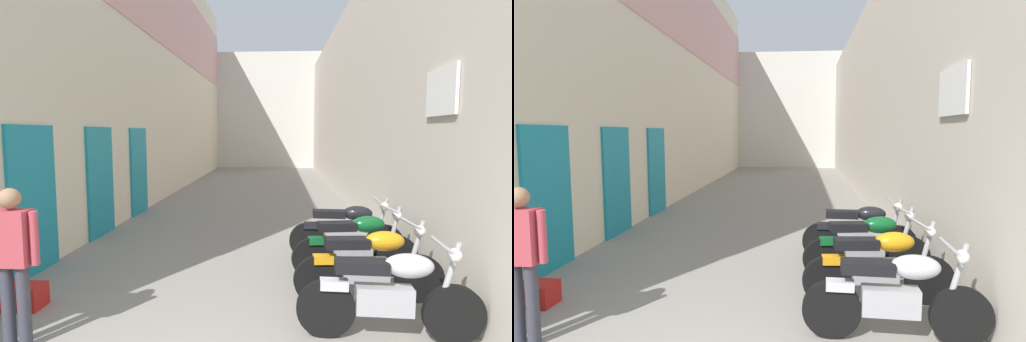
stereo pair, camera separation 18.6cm
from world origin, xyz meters
The scene contains 10 objects.
ground_plane centered at (0.00, 8.62, 0.00)m, with size 37.23×37.23×0.00m, color gray.
building_left centered at (-3.03, 10.57, 4.31)m, with size 0.45×21.23×8.56m.
building_right centered at (3.04, 10.61, 2.98)m, with size 0.45×21.23×5.96m.
building_far_end centered at (0.00, 22.23, 3.38)m, with size 8.68×2.00×6.76m, color beige.
motorcycle_nearest centered at (1.90, 1.75, 0.50)m, with size 1.85×0.58×1.04m.
motorcycle_second centered at (1.90, 2.62, 0.50)m, with size 1.85×0.58×1.04m.
motorcycle_third centered at (1.90, 3.48, 0.50)m, with size 1.84×0.58×1.04m.
motorcycle_fourth centered at (1.90, 4.29, 0.50)m, with size 1.85×0.58×1.04m.
pedestrian_by_doorway centered at (-1.76, 1.42, 0.92)m, with size 0.52×0.20×1.57m.
plastic_crate centered at (-2.25, 2.25, 0.14)m, with size 0.44×0.32×0.28m, color red.
Camera 2 is at (0.96, -2.11, 2.09)m, focal length 27.65 mm.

